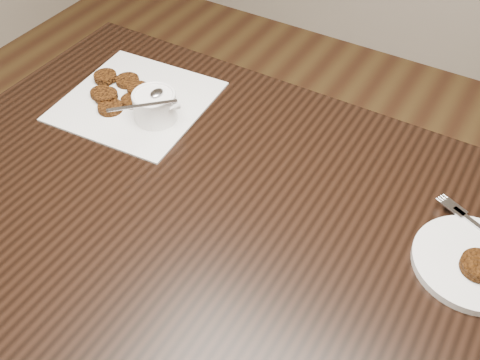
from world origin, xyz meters
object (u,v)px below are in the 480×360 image
plate_with_patty (474,260)px  napkin (137,101)px  sauce_ramekin (153,94)px  table (250,343)px

plate_with_patty → napkin: bearing=174.9°
napkin → sauce_ramekin: size_ratio=2.41×
table → plate_with_patty: bearing=23.5°
table → sauce_ramekin: bearing=151.5°
napkin → plate_with_patty: size_ratio=1.53×
plate_with_patty → table: bearing=-156.5°
table → sauce_ramekin: 0.62m
table → plate_with_patty: plate_with_patty is taller
table → plate_with_patty: (0.37, 0.16, 0.39)m
napkin → sauce_ramekin: (0.08, -0.03, 0.07)m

